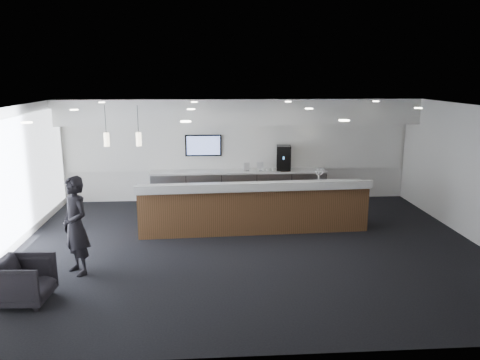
{
  "coord_description": "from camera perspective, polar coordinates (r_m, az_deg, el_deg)",
  "views": [
    {
      "loc": [
        -0.88,
        -9.51,
        3.66
      ],
      "look_at": [
        -0.12,
        1.3,
        1.2
      ],
      "focal_mm": 35.0,
      "sensor_mm": 36.0,
      "label": 1
    }
  ],
  "objects": [
    {
      "name": "alcove_panel",
      "position": [
        13.66,
        -0.27,
        4.12
      ],
      "size": [
        9.8,
        0.06,
        1.4
      ],
      "primitive_type": "cube",
      "color": "white",
      "rests_on": "back_wall"
    },
    {
      "name": "armchair",
      "position": [
        8.53,
        -24.81,
        -11.1
      ],
      "size": [
        0.87,
        0.85,
        0.75
      ],
      "primitive_type": "imported",
      "rotation": [
        0.0,
        0.0,
        1.51
      ],
      "color": "black",
      "rests_on": "ground"
    },
    {
      "name": "back_wall",
      "position": [
        13.71,
        -0.28,
        3.72
      ],
      "size": [
        10.0,
        0.02,
        3.0
      ],
      "primitive_type": "cube",
      "color": "silver",
      "rests_on": "ground"
    },
    {
      "name": "cup_3",
      "position": [
        13.42,
        3.42,
        1.3
      ],
      "size": [
        0.12,
        0.12,
        0.09
      ],
      "primitive_type": "imported",
      "rotation": [
        0.0,
        0.0,
        1.94
      ],
      "color": "white",
      "rests_on": "back_credenza"
    },
    {
      "name": "info_sign_right",
      "position": [
        13.38,
        2.46,
        1.65
      ],
      "size": [
        0.19,
        0.07,
        0.25
      ],
      "primitive_type": "cube",
      "rotation": [
        0.0,
        0.0,
        0.27
      ],
      "color": "silver",
      "rests_on": "back_credenza"
    },
    {
      "name": "cup_5",
      "position": [
        13.39,
        2.23,
        1.29
      ],
      "size": [
        0.1,
        0.1,
        0.09
      ],
      "primitive_type": "imported",
      "rotation": [
        0.0,
        0.0,
        3.23
      ],
      "color": "white",
      "rests_on": "back_credenza"
    },
    {
      "name": "back_credenza",
      "position": [
        13.55,
        -0.18,
        -0.79
      ],
      "size": [
        5.06,
        0.66,
        0.95
      ],
      "color": "gray",
      "rests_on": "ground"
    },
    {
      "name": "cup_4",
      "position": [
        13.4,
        2.82,
        1.3
      ],
      "size": [
        0.12,
        0.12,
        0.09
      ],
      "primitive_type": "imported",
      "rotation": [
        0.0,
        0.0,
        2.58
      ],
      "color": "white",
      "rests_on": "back_credenza"
    },
    {
      "name": "soffit_bulkhead",
      "position": [
        13.12,
        -0.16,
        8.38
      ],
      "size": [
        10.0,
        0.9,
        0.7
      ],
      "primitive_type": "cube",
      "color": "white",
      "rests_on": "back_wall"
    },
    {
      "name": "cup_1",
      "position": [
        13.46,
        4.6,
        1.32
      ],
      "size": [
        0.13,
        0.13,
        0.09
      ],
      "primitive_type": "imported",
      "rotation": [
        0.0,
        0.0,
        0.65
      ],
      "color": "white",
      "rests_on": "back_credenza"
    },
    {
      "name": "ceiling_can_lights",
      "position": [
        9.57,
        1.3,
        8.66
      ],
      "size": [
        7.0,
        5.0,
        0.02
      ],
      "primitive_type": null,
      "color": "white",
      "rests_on": "ceiling"
    },
    {
      "name": "left_wall",
      "position": [
        10.58,
        -26.82,
        -0.38
      ],
      "size": [
        0.02,
        8.0,
        3.0
      ],
      "primitive_type": "cube",
      "color": "silver",
      "rests_on": "ground"
    },
    {
      "name": "pendant_right",
      "position": [
        10.63,
        -16.07,
        4.68
      ],
      "size": [
        0.12,
        0.12,
        0.3
      ],
      "primitive_type": "cylinder",
      "color": "#F4E5BE",
      "rests_on": "ceiling"
    },
    {
      "name": "pendant_left",
      "position": [
        10.51,
        -12.33,
        4.79
      ],
      "size": [
        0.12,
        0.12,
        0.3
      ],
      "primitive_type": "cylinder",
      "color": "#F4E5BE",
      "rests_on": "ceiling"
    },
    {
      "name": "window_blinds_wall",
      "position": [
        10.57,
        -26.62,
        -0.38
      ],
      "size": [
        0.04,
        7.36,
        2.55
      ],
      "primitive_type": "cube",
      "color": "white",
      "rests_on": "left_wall"
    },
    {
      "name": "ground",
      "position": [
        10.22,
        1.21,
        -8.18
      ],
      "size": [
        10.0,
        10.0,
        0.0
      ],
      "primitive_type": "plane",
      "color": "black",
      "rests_on": "ground"
    },
    {
      "name": "info_sign_left",
      "position": [
        13.36,
        0.81,
        1.62
      ],
      "size": [
        0.17,
        0.07,
        0.24
      ],
      "primitive_type": "cube",
      "rotation": [
        0.0,
        0.0,
        0.31
      ],
      "color": "silver",
      "rests_on": "back_credenza"
    },
    {
      "name": "service_counter",
      "position": [
        11.1,
        1.7,
        -3.35
      ],
      "size": [
        5.48,
        1.13,
        1.49
      ],
      "rotation": [
        0.0,
        0.0,
        0.04
      ],
      "color": "#4C3219",
      "rests_on": "ground"
    },
    {
      "name": "cup_0",
      "position": [
        13.48,
        5.19,
        1.33
      ],
      "size": [
        0.09,
        0.09,
        0.09
      ],
      "primitive_type": "imported",
      "color": "white",
      "rests_on": "back_credenza"
    },
    {
      "name": "cup_2",
      "position": [
        13.44,
        4.01,
        1.31
      ],
      "size": [
        0.11,
        0.11,
        0.09
      ],
      "primitive_type": "imported",
      "rotation": [
        0.0,
        0.0,
        1.29
      ],
      "color": "white",
      "rests_on": "back_credenza"
    },
    {
      "name": "coffee_machine",
      "position": [
        13.54,
        5.34,
        2.7
      ],
      "size": [
        0.46,
        0.56,
        0.71
      ],
      "rotation": [
        0.0,
        0.0,
        -0.13
      ],
      "color": "black",
      "rests_on": "back_credenza"
    },
    {
      "name": "wall_tv",
      "position": [
        13.56,
        -4.49,
        4.23
      ],
      "size": [
        1.05,
        0.08,
        0.62
      ],
      "color": "black",
      "rests_on": "back_wall"
    },
    {
      "name": "lounge_guest",
      "position": [
        9.17,
        -19.4,
        -5.28
      ],
      "size": [
        0.79,
        0.8,
        1.85
      ],
      "primitive_type": "imported",
      "rotation": [
        0.0,
        0.0,
        -0.83
      ],
      "color": "black",
      "rests_on": "ground"
    },
    {
      "name": "right_wall",
      "position": [
        11.39,
        27.19,
        0.43
      ],
      "size": [
        0.02,
        8.0,
        3.0
      ],
      "primitive_type": "cube",
      "color": "silver",
      "rests_on": "ground"
    },
    {
      "name": "ceiling",
      "position": [
        9.57,
        1.3,
        8.84
      ],
      "size": [
        10.0,
        8.0,
        0.02
      ],
      "primitive_type": "cube",
      "color": "black",
      "rests_on": "back_wall"
    }
  ]
}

